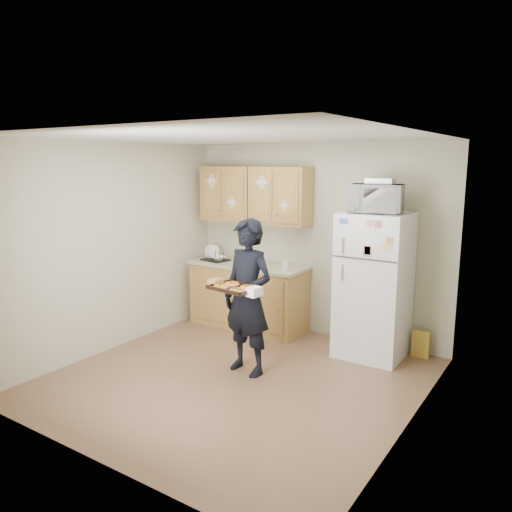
# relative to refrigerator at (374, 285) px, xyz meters

# --- Properties ---
(floor) EXTENTS (3.60, 3.60, 0.00)m
(floor) POSITION_rel_refrigerator_xyz_m (-0.95, -1.43, -0.85)
(floor) COLOR brown
(floor) RESTS_ON ground
(ceiling) EXTENTS (3.60, 3.60, 0.00)m
(ceiling) POSITION_rel_refrigerator_xyz_m (-0.95, -1.43, 1.65)
(ceiling) COLOR silver
(ceiling) RESTS_ON wall_back
(wall_back) EXTENTS (3.60, 0.04, 2.50)m
(wall_back) POSITION_rel_refrigerator_xyz_m (-0.95, 0.37, 0.40)
(wall_back) COLOR #B5AF93
(wall_back) RESTS_ON floor
(wall_front) EXTENTS (3.60, 0.04, 2.50)m
(wall_front) POSITION_rel_refrigerator_xyz_m (-0.95, -3.23, 0.40)
(wall_front) COLOR #B5AF93
(wall_front) RESTS_ON floor
(wall_left) EXTENTS (0.04, 3.60, 2.50)m
(wall_left) POSITION_rel_refrigerator_xyz_m (-2.75, -1.43, 0.40)
(wall_left) COLOR #B5AF93
(wall_left) RESTS_ON floor
(wall_right) EXTENTS (0.04, 3.60, 2.50)m
(wall_right) POSITION_rel_refrigerator_xyz_m (0.85, -1.43, 0.40)
(wall_right) COLOR #B5AF93
(wall_right) RESTS_ON floor
(refrigerator) EXTENTS (0.75, 0.70, 1.70)m
(refrigerator) POSITION_rel_refrigerator_xyz_m (0.00, 0.00, 0.00)
(refrigerator) COLOR silver
(refrigerator) RESTS_ON floor
(base_cabinet) EXTENTS (1.60, 0.60, 0.86)m
(base_cabinet) POSITION_rel_refrigerator_xyz_m (-1.80, 0.05, -0.42)
(base_cabinet) COLOR olive
(base_cabinet) RESTS_ON floor
(countertop) EXTENTS (1.64, 0.64, 0.04)m
(countertop) POSITION_rel_refrigerator_xyz_m (-1.80, 0.05, 0.03)
(countertop) COLOR #B0A987
(countertop) RESTS_ON base_cabinet
(upper_cab_left) EXTENTS (0.80, 0.33, 0.75)m
(upper_cab_left) POSITION_rel_refrigerator_xyz_m (-2.20, 0.18, 0.98)
(upper_cab_left) COLOR olive
(upper_cab_left) RESTS_ON wall_back
(upper_cab_right) EXTENTS (0.80, 0.33, 0.75)m
(upper_cab_right) POSITION_rel_refrigerator_xyz_m (-1.38, 0.18, 0.98)
(upper_cab_right) COLOR olive
(upper_cab_right) RESTS_ON wall_back
(cereal_box) EXTENTS (0.20, 0.07, 0.32)m
(cereal_box) POSITION_rel_refrigerator_xyz_m (0.52, 0.24, -0.69)
(cereal_box) COLOR #F1DF55
(cereal_box) RESTS_ON floor
(person) EXTENTS (0.66, 0.48, 1.68)m
(person) POSITION_rel_refrigerator_xyz_m (-0.95, -1.21, -0.01)
(person) COLOR black
(person) RESTS_ON floor
(baking_tray) EXTENTS (0.51, 0.41, 0.04)m
(baking_tray) POSITION_rel_refrigerator_xyz_m (-0.91, -1.51, 0.16)
(baking_tray) COLOR black
(baking_tray) RESTS_ON person
(pizza_front_left) EXTENTS (0.16, 0.16, 0.02)m
(pizza_front_left) POSITION_rel_refrigerator_xyz_m (-1.03, -1.57, 0.18)
(pizza_front_left) COLOR orange
(pizza_front_left) RESTS_ON baking_tray
(pizza_front_right) EXTENTS (0.16, 0.16, 0.02)m
(pizza_front_right) POSITION_rel_refrigerator_xyz_m (-0.81, -1.60, 0.18)
(pizza_front_right) COLOR orange
(pizza_front_right) RESTS_ON baking_tray
(pizza_back_left) EXTENTS (0.16, 0.16, 0.02)m
(pizza_back_left) POSITION_rel_refrigerator_xyz_m (-1.01, -1.41, 0.18)
(pizza_back_left) COLOR orange
(pizza_back_left) RESTS_ON baking_tray
(pizza_back_right) EXTENTS (0.16, 0.16, 0.02)m
(pizza_back_right) POSITION_rel_refrigerator_xyz_m (-0.79, -1.44, 0.18)
(pizza_back_right) COLOR orange
(pizza_back_right) RESTS_ON baking_tray
(microwave) EXTENTS (0.65, 0.50, 0.32)m
(microwave) POSITION_rel_refrigerator_xyz_m (-0.00, -0.05, 1.01)
(microwave) COLOR silver
(microwave) RESTS_ON refrigerator
(foil_pan) EXTENTS (0.31, 0.23, 0.06)m
(foil_pan) POSITION_rel_refrigerator_xyz_m (0.03, -0.02, 1.20)
(foil_pan) COLOR #B0B0B7
(foil_pan) RESTS_ON microwave
(dish_rack) EXTENTS (0.39, 0.32, 0.14)m
(dish_rack) POSITION_rel_refrigerator_xyz_m (-2.30, -0.03, 0.12)
(dish_rack) COLOR black
(dish_rack) RESTS_ON countertop
(bowl) EXTENTS (0.23, 0.23, 0.05)m
(bowl) POSITION_rel_refrigerator_xyz_m (-2.24, -0.03, 0.09)
(bowl) COLOR white
(bowl) RESTS_ON dish_rack
(soap_bottle) EXTENTS (0.08, 0.08, 0.17)m
(soap_bottle) POSITION_rel_refrigerator_xyz_m (-1.14, -0.05, 0.14)
(soap_bottle) COLOR silver
(soap_bottle) RESTS_ON countertop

